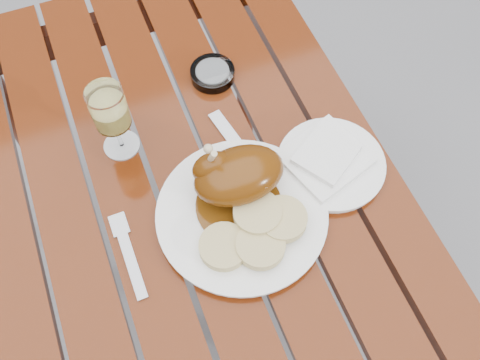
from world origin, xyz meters
name	(u,v)px	position (x,y,z in m)	size (l,w,h in m)	color
ground	(207,298)	(0.00, 0.00, 0.00)	(60.00, 60.00, 0.00)	slate
table	(199,255)	(0.00, 0.00, 0.38)	(0.80, 1.20, 0.75)	#60230B
dinner_plate	(242,215)	(0.08, -0.10, 0.76)	(0.32, 0.32, 0.02)	white
roast_duck	(235,176)	(0.08, -0.05, 0.82)	(0.18, 0.17, 0.12)	#502A09
bread_dumplings	(256,231)	(0.08, -0.15, 0.79)	(0.21, 0.15, 0.03)	tan
wine_glass	(113,121)	(-0.09, 0.13, 0.84)	(0.07, 0.07, 0.17)	#DBD063
side_plate	(331,164)	(0.28, -0.06, 0.76)	(0.21, 0.21, 0.02)	white
napkin	(325,158)	(0.27, -0.05, 0.77)	(0.15, 0.14, 0.01)	white
ashtray	(213,74)	(0.14, 0.23, 0.76)	(0.10, 0.10, 0.02)	#B2B7BC
fork	(130,259)	(-0.14, -0.11, 0.75)	(0.02, 0.16, 0.01)	gray
knife	(248,159)	(0.13, 0.01, 0.75)	(0.02, 0.20, 0.01)	gray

